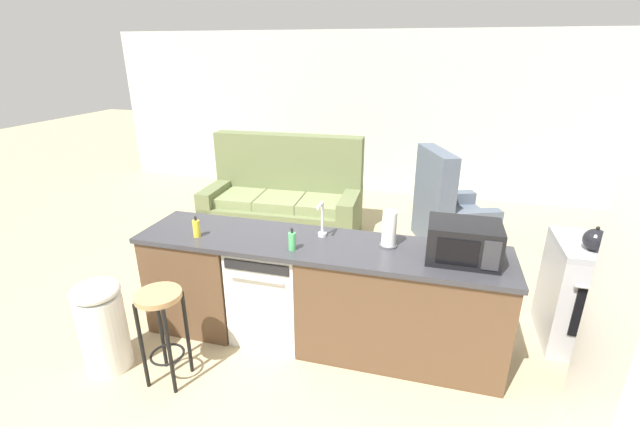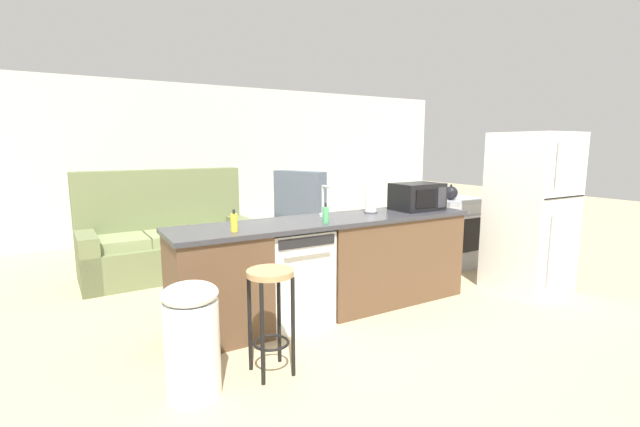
% 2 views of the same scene
% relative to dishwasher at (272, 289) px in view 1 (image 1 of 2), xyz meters
% --- Properties ---
extents(ground_plane, '(24.00, 24.00, 0.00)m').
position_rel_dishwasher_xyz_m(ground_plane, '(0.25, 0.00, -0.42)').
color(ground_plane, tan).
extents(wall_back, '(10.00, 0.06, 2.60)m').
position_rel_dishwasher_xyz_m(wall_back, '(0.55, 4.20, 0.88)').
color(wall_back, beige).
rests_on(wall_back, ground_plane).
extents(kitchen_counter, '(2.94, 0.66, 0.90)m').
position_rel_dishwasher_xyz_m(kitchen_counter, '(0.49, 0.00, -0.00)').
color(kitchen_counter, brown).
rests_on(kitchen_counter, ground_plane).
extents(dishwasher, '(0.58, 0.61, 0.84)m').
position_rel_dishwasher_xyz_m(dishwasher, '(0.00, 0.00, 0.00)').
color(dishwasher, silver).
rests_on(dishwasher, ground_plane).
extents(stove_range, '(0.76, 0.68, 0.90)m').
position_rel_dishwasher_xyz_m(stove_range, '(2.60, 0.55, 0.03)').
color(stove_range, '#B7B7BC').
rests_on(stove_range, ground_plane).
extents(microwave, '(0.50, 0.37, 0.28)m').
position_rel_dishwasher_xyz_m(microwave, '(1.47, -0.00, 0.62)').
color(microwave, black).
rests_on(microwave, kitchen_counter).
extents(sink_faucet, '(0.07, 0.18, 0.30)m').
position_rel_dishwasher_xyz_m(sink_faucet, '(0.40, 0.12, 0.61)').
color(sink_faucet, silver).
rests_on(sink_faucet, kitchen_counter).
extents(paper_towel_roll, '(0.14, 0.14, 0.28)m').
position_rel_dishwasher_xyz_m(paper_towel_roll, '(0.94, 0.09, 0.62)').
color(paper_towel_roll, '#4C4C51').
rests_on(paper_towel_roll, kitchen_counter).
extents(soap_bottle, '(0.06, 0.06, 0.18)m').
position_rel_dishwasher_xyz_m(soap_bottle, '(0.25, -0.17, 0.55)').
color(soap_bottle, '#4CB266').
rests_on(soap_bottle, kitchen_counter).
extents(dish_soap_bottle, '(0.06, 0.06, 0.18)m').
position_rel_dishwasher_xyz_m(dish_soap_bottle, '(-0.57, -0.14, 0.55)').
color(dish_soap_bottle, yellow).
rests_on(dish_soap_bottle, kitchen_counter).
extents(kettle, '(0.21, 0.17, 0.19)m').
position_rel_dishwasher_xyz_m(kettle, '(2.43, 0.42, 0.56)').
color(kettle, black).
rests_on(kettle, stove_range).
extents(bar_stool, '(0.32, 0.32, 0.74)m').
position_rel_dishwasher_xyz_m(bar_stool, '(-0.54, -0.75, 0.11)').
color(bar_stool, tan).
rests_on(bar_stool, ground_plane).
extents(trash_bin, '(0.35, 0.35, 0.74)m').
position_rel_dishwasher_xyz_m(trash_bin, '(-1.07, -0.75, -0.04)').
color(trash_bin, white).
rests_on(trash_bin, ground_plane).
extents(couch, '(2.03, 0.98, 1.27)m').
position_rel_dishwasher_xyz_m(couch, '(-0.66, 2.13, -0.03)').
color(couch, '#667047').
rests_on(couch, ground_plane).
extents(armchair, '(1.06, 1.09, 1.20)m').
position_rel_dishwasher_xyz_m(armchair, '(1.44, 2.30, -0.07)').
color(armchair, '#515B6B').
rests_on(armchair, ground_plane).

